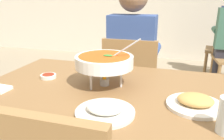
{
  "coord_description": "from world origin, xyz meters",
  "views": [
    {
      "loc": [
        0.35,
        -1.03,
        1.2
      ],
      "look_at": [
        0.0,
        0.15,
        0.8
      ],
      "focal_mm": 36.53,
      "sensor_mm": 36.0,
      "label": 1
    }
  ],
  "objects_px": {
    "dining_table_main": "(104,108)",
    "diner_main": "(133,55)",
    "rice_plate": "(105,109)",
    "sauce_dish": "(48,76)",
    "curry_bowl": "(104,62)",
    "appetizer_plate": "(195,102)",
    "chair_diner_main": "(131,84)"
  },
  "relations": [
    {
      "from": "chair_diner_main",
      "to": "rice_plate",
      "type": "bearing_deg",
      "value": -84.47
    },
    {
      "from": "dining_table_main",
      "to": "appetizer_plate",
      "type": "relative_size",
      "value": 5.34
    },
    {
      "from": "appetizer_plate",
      "to": "dining_table_main",
      "type": "bearing_deg",
      "value": 168.58
    },
    {
      "from": "rice_plate",
      "to": "sauce_dish",
      "type": "height_order",
      "value": "rice_plate"
    },
    {
      "from": "sauce_dish",
      "to": "diner_main",
      "type": "bearing_deg",
      "value": 62.69
    },
    {
      "from": "chair_diner_main",
      "to": "appetizer_plate",
      "type": "distance_m",
      "value": 0.94
    },
    {
      "from": "diner_main",
      "to": "dining_table_main",
      "type": "bearing_deg",
      "value": -90.0
    },
    {
      "from": "curry_bowl",
      "to": "rice_plate",
      "type": "height_order",
      "value": "curry_bowl"
    },
    {
      "from": "chair_diner_main",
      "to": "appetizer_plate",
      "type": "height_order",
      "value": "chair_diner_main"
    },
    {
      "from": "chair_diner_main",
      "to": "curry_bowl",
      "type": "distance_m",
      "value": 0.76
    },
    {
      "from": "rice_plate",
      "to": "dining_table_main",
      "type": "bearing_deg",
      "value": 109.84
    },
    {
      "from": "appetizer_plate",
      "to": "sauce_dish",
      "type": "xyz_separation_m",
      "value": [
        -0.79,
        0.14,
        -0.01
      ]
    },
    {
      "from": "rice_plate",
      "to": "sauce_dish",
      "type": "xyz_separation_m",
      "value": [
        -0.45,
        0.31,
        -0.01
      ]
    },
    {
      "from": "diner_main",
      "to": "appetizer_plate",
      "type": "xyz_separation_m",
      "value": [
        0.44,
        -0.83,
        0.03
      ]
    },
    {
      "from": "chair_diner_main",
      "to": "diner_main",
      "type": "relative_size",
      "value": 0.69
    },
    {
      "from": "curry_bowl",
      "to": "appetizer_plate",
      "type": "bearing_deg",
      "value": -15.78
    },
    {
      "from": "appetizer_plate",
      "to": "sauce_dish",
      "type": "distance_m",
      "value": 0.81
    },
    {
      "from": "curry_bowl",
      "to": "appetizer_plate",
      "type": "xyz_separation_m",
      "value": [
        0.45,
        -0.13,
        -0.11
      ]
    },
    {
      "from": "chair_diner_main",
      "to": "diner_main",
      "type": "height_order",
      "value": "diner_main"
    },
    {
      "from": "dining_table_main",
      "to": "curry_bowl",
      "type": "height_order",
      "value": "curry_bowl"
    },
    {
      "from": "dining_table_main",
      "to": "sauce_dish",
      "type": "distance_m",
      "value": 0.38
    },
    {
      "from": "diner_main",
      "to": "rice_plate",
      "type": "xyz_separation_m",
      "value": [
        0.09,
        -0.99,
        0.03
      ]
    },
    {
      "from": "diner_main",
      "to": "sauce_dish",
      "type": "bearing_deg",
      "value": -117.31
    },
    {
      "from": "diner_main",
      "to": "rice_plate",
      "type": "height_order",
      "value": "diner_main"
    },
    {
      "from": "diner_main",
      "to": "curry_bowl",
      "type": "distance_m",
      "value": 0.71
    },
    {
      "from": "rice_plate",
      "to": "curry_bowl",
      "type": "bearing_deg",
      "value": 108.81
    },
    {
      "from": "appetizer_plate",
      "to": "rice_plate",
      "type": "bearing_deg",
      "value": -154.03
    },
    {
      "from": "sauce_dish",
      "to": "dining_table_main",
      "type": "bearing_deg",
      "value": -8.24
    },
    {
      "from": "diner_main",
      "to": "curry_bowl",
      "type": "bearing_deg",
      "value": -90.62
    },
    {
      "from": "rice_plate",
      "to": "diner_main",
      "type": "bearing_deg",
      "value": 95.35
    },
    {
      "from": "appetizer_plate",
      "to": "chair_diner_main",
      "type": "bearing_deg",
      "value": 119.04
    },
    {
      "from": "dining_table_main",
      "to": "diner_main",
      "type": "relative_size",
      "value": 0.98
    }
  ]
}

